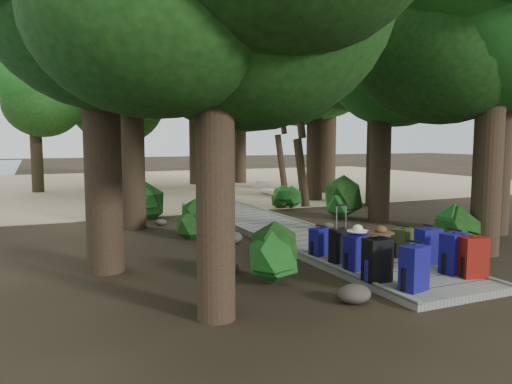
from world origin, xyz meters
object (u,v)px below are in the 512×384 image
backpack_left_a (414,266)px  backpack_right_a (473,255)px  backpack_right_b (454,251)px  suitcase_on_boardwalk (341,245)px  sun_lounger (269,188)px  backpack_left_b (377,257)px  kayak (98,195)px  backpack_right_c (428,244)px  backpack_left_c (355,251)px  backpack_right_d (403,241)px  backpack_left_d (320,240)px  duffel_right_khaki (389,243)px  lone_suitcase_on_sand (207,192)px

backpack_left_a → backpack_right_a: 1.41m
backpack_right_b → suitcase_on_boardwalk: size_ratio=1.22×
suitcase_on_boardwalk → sun_lounger: bearing=64.9°
backpack_left_a → backpack_right_b: size_ratio=0.99×
backpack_left_b → sun_lounger: backpack_left_b is taller
backpack_left_a → backpack_right_b: bearing=7.1°
kayak → sun_lounger: size_ratio=1.79×
backpack_right_c → backpack_left_c: bearing=175.8°
backpack_right_d → suitcase_on_boardwalk: (-1.34, 0.12, 0.01)m
backpack_left_d → sun_lounger: size_ratio=0.32×
kayak → backpack_right_c: bearing=-62.9°
backpack_right_b → backpack_right_c: backpack_right_b is taller
backpack_right_c → sun_lounger: size_ratio=0.39×
suitcase_on_boardwalk → backpack_right_a: bearing=-56.4°
backpack_right_c → suitcase_on_boardwalk: (-1.40, 0.75, -0.05)m
suitcase_on_boardwalk → backpack_right_d: bearing=-11.0°
backpack_left_d → backpack_left_a: bearing=-101.1°
backpack_right_b → backpack_right_d: (0.02, 1.31, -0.08)m
backpack_left_b → backpack_right_b: size_ratio=1.00×
backpack_left_c → backpack_right_a: 1.91m
backpack_left_c → kayak: backpack_left_c is taller
backpack_right_a → duffel_right_khaki: backpack_right_a is taller
backpack_right_b → backpack_right_c: (0.08, 0.68, -0.02)m
suitcase_on_boardwalk → lone_suitcase_on_sand: bearing=79.0°
backpack_right_c → backpack_left_d: bearing=137.9°
backpack_left_b → kayak: (-2.68, 14.27, -0.32)m
backpack_left_d → suitcase_on_boardwalk: suitcase_on_boardwalk is taller
backpack_left_a → kayak: size_ratio=0.23×
backpack_right_a → backpack_right_c: bearing=104.0°
backpack_left_d → kayak: 12.64m
backpack_right_a → backpack_right_b: bearing=121.7°
backpack_left_c → backpack_right_d: backpack_left_c is taller
backpack_left_a → backpack_left_c: 1.35m
lone_suitcase_on_sand → backpack_left_a: bearing=-85.2°
backpack_left_d → suitcase_on_boardwalk: 0.67m
sun_lounger → backpack_right_c: bearing=-91.9°
backpack_left_a → duffel_right_khaki: backpack_left_a is taller
backpack_left_c → backpack_left_d: bearing=73.8°
duffel_right_khaki → kayak: duffel_right_khaki is taller
backpack_right_c → sun_lounger: (2.73, 12.49, -0.16)m
lone_suitcase_on_sand → backpack_right_a: bearing=-78.8°
kayak → lone_suitcase_on_sand: bearing=-20.9°
backpack_right_c → sun_lounger: backpack_right_c is taller
backpack_left_a → suitcase_on_boardwalk: size_ratio=1.21×
backpack_right_a → duffel_right_khaki: (-0.05, 2.07, -0.19)m
suitcase_on_boardwalk → kayak: bearing=96.6°
backpack_left_c → backpack_right_d: bearing=3.5°
backpack_left_c → backpack_right_c: (1.48, -0.18, 0.02)m
backpack_left_a → duffel_right_khaki: (1.34, 2.25, -0.20)m
kayak → sun_lounger: 7.09m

